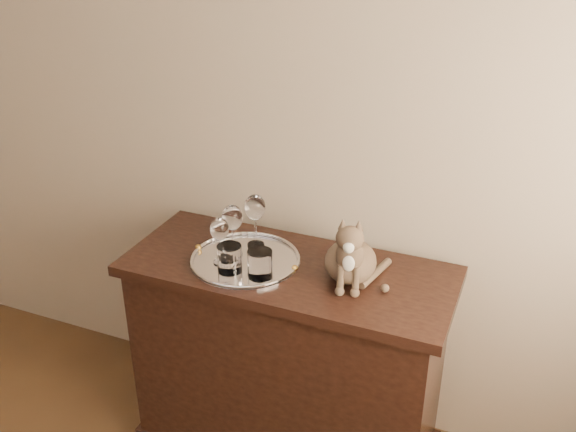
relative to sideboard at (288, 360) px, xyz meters
name	(u,v)px	position (x,y,z in m)	size (l,w,h in m)	color
wall_back	(179,91)	(-0.60, 0.31, 0.93)	(4.00, 0.10, 2.70)	tan
sideboard	(288,360)	(0.00, 0.00, 0.00)	(1.20, 0.50, 0.85)	black
tray	(245,261)	(-0.16, -0.03, 0.43)	(0.40, 0.40, 0.01)	silver
wine_glass_b	(255,221)	(-0.17, 0.08, 0.54)	(0.08, 0.08, 0.21)	silver
wine_glass_c	(220,241)	(-0.23, -0.08, 0.52)	(0.07, 0.07, 0.18)	white
wine_glass_d	(233,231)	(-0.21, -0.01, 0.53)	(0.08, 0.08, 0.20)	white
tumbler_a	(260,264)	(-0.06, -0.11, 0.48)	(0.09, 0.09, 0.10)	silver
tumbler_b	(229,258)	(-0.17, -0.12, 0.48)	(0.09, 0.09, 0.10)	silver
cat	(351,244)	(0.23, 0.01, 0.56)	(0.27, 0.26, 0.28)	brown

